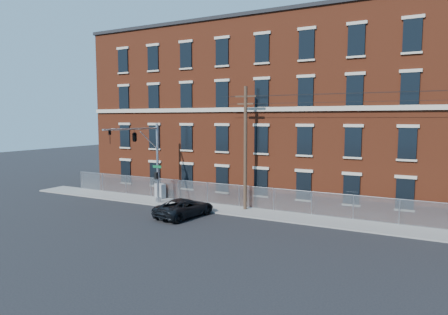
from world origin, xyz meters
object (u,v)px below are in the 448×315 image
traffic_signal_mast (140,145)px  pickup_truck (184,208)px  utility_pole_near (245,146)px  utility_cabinet (160,191)px

traffic_signal_mast → pickup_truck: size_ratio=1.36×
traffic_signal_mast → utility_pole_near: (8.00, 3.42, -0.05)m
utility_pole_near → utility_cabinet: 9.99m
utility_pole_near → utility_cabinet: (-8.89, 0.40, -4.54)m
pickup_truck → utility_cabinet: size_ratio=3.81×
pickup_truck → utility_cabinet: bearing=-27.9°
traffic_signal_mast → utility_pole_near: size_ratio=0.70×
traffic_signal_mast → utility_cabinet: traffic_signal_mast is taller
traffic_signal_mast → utility_pole_near: bearing=23.1°
pickup_truck → traffic_signal_mast: bearing=3.1°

